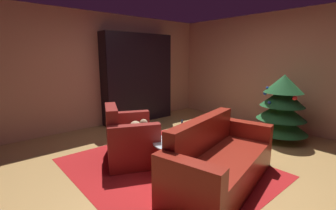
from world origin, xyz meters
name	(u,v)px	position (x,y,z in m)	size (l,w,h in m)	color
ground_plane	(192,160)	(0.00, 0.00, 0.00)	(6.55, 6.55, 0.00)	#AE854B
wall_back	(278,71)	(0.00, 2.75, 1.28)	(5.58, 0.06, 2.57)	tan
wall_left	(107,70)	(-2.76, 0.00, 1.28)	(0.06, 5.57, 2.57)	tan
area_rug	(166,167)	(-0.06, -0.49, 0.00)	(2.80, 2.37, 0.01)	#A5191A
bookshelf_unit	(142,80)	(-2.50, 0.81, 1.03)	(0.37, 1.83, 2.14)	black
armchair_red	(129,140)	(-0.66, -0.73, 0.32)	(1.18, 1.07, 0.87)	maroon
couch_red	(219,162)	(0.70, -0.25, 0.29)	(1.15, 1.99, 0.82)	maroon
coffee_table	(179,144)	(0.10, -0.38, 0.38)	(0.75, 0.75, 0.42)	black
book_stack_on_table	(177,138)	(0.07, -0.39, 0.46)	(0.23, 0.18, 0.08)	#4A8A4D
bottle_on_table	(182,130)	(-0.02, -0.21, 0.52)	(0.06, 0.06, 0.26)	navy
decorated_tree	(282,108)	(0.48, 1.97, 0.64)	(0.99, 0.99, 1.27)	brown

